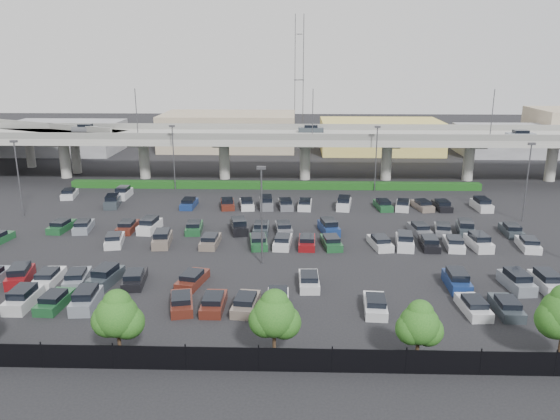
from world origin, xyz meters
The scene contains 10 objects.
ground centered at (0.00, 0.00, 0.00)m, with size 280.00×280.00×0.00m, color black.
overpass centered at (-0.22, 32.01, 6.97)m, with size 150.00×13.00×15.80m.
on_ramp centered at (-52.10, 43.05, 6.86)m, with size 50.93×30.13×8.80m.
hedge centered at (0.00, 25.00, 0.55)m, with size 66.00×1.60×1.10m, color #143C11.
fence centered at (-0.05, -28.00, 0.90)m, with size 70.00×0.10×2.00m.
tree_row centered at (0.70, -26.53, 3.52)m, with size 65.07×3.66×5.94m.
parked_cars centered at (0.41, -3.47, 0.61)m, with size 63.09×41.67×1.67m.
light_poles centered at (-4.13, 2.00, 6.24)m, with size 66.90×48.38×10.30m.
distant_buildings centered at (12.38, 61.81, 3.74)m, with size 138.00×24.00×9.00m.
comm_tower centered at (4.00, 74.00, 15.61)m, with size 2.40×2.40×30.00m.
Camera 1 is at (3.45, -60.91, 20.97)m, focal length 35.00 mm.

